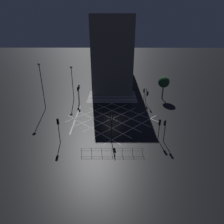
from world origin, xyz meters
TOP-DOWN VIEW (x-y plane):
  - ground_plane at (0.00, 0.00)m, footprint 200.00×200.00m
  - road_markings at (0.33, -8.21)m, footprint 17.74×24.59m
  - office_building at (0.01, -32.19)m, footprint 10.06×39.98m
  - traffic_light_nw_cross at (-7.39, 7.29)m, footprint 0.36×0.39m
  - traffic_light_median_north at (0.02, 7.18)m, footprint 0.36×1.90m
  - traffic_light_se_cross at (7.69, -7.98)m, footprint 0.36×0.39m
  - traffic_light_sw_cross at (-7.70, -7.05)m, footprint 0.36×2.19m
  - traffic_light_ne_cross at (8.09, 8.06)m, footprint 0.36×0.39m
  - traffic_light_sw_main at (-7.19, -8.22)m, footprint 0.39×0.36m
  - traffic_light_nw_main at (-8.06, 7.87)m, footprint 0.39×0.36m
  - traffic_light_se_main at (7.38, -7.80)m, footprint 0.39×0.36m
  - street_lamp_east at (9.20, -10.15)m, footprint 0.57×0.57m
  - street_lamp_west at (14.32, -4.73)m, footprint 0.58×0.58m
  - street_tree_near at (-12.02, -10.53)m, footprint 2.62×2.62m
  - pedestrian_railing at (-0.05, 11.11)m, footprint 8.82×0.09m

SIDE VIEW (x-z plane):
  - ground_plane at x=0.00m, z-range 0.00..0.00m
  - road_markings at x=0.33m, z-range 0.00..0.01m
  - pedestrian_railing at x=-0.05m, z-range 0.15..1.20m
  - traffic_light_sw_main at x=-7.19m, z-range 0.73..4.13m
  - traffic_light_sw_cross at x=-7.70m, z-range 0.79..4.23m
  - traffic_light_nw_cross at x=-7.39m, z-range 0.79..4.44m
  - traffic_light_se_cross at x=7.69m, z-range 0.81..4.58m
  - traffic_light_nw_main at x=-8.06m, z-range 0.83..4.68m
  - traffic_light_median_north at x=0.02m, z-range 0.90..4.86m
  - traffic_light_ne_cross at x=8.09m, z-range 0.89..5.03m
  - traffic_light_se_main at x=7.38m, z-range 0.92..5.26m
  - street_tree_near at x=-12.02m, z-range 1.39..6.87m
  - street_lamp_east at x=9.20m, z-range 1.96..9.89m
  - street_lamp_west at x=14.32m, z-range 2.28..12.05m
  - office_building at x=0.01m, z-range 0.00..18.55m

